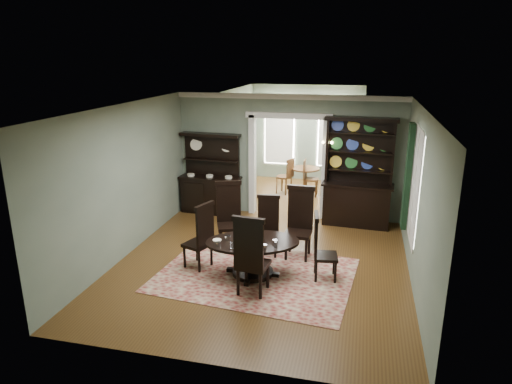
% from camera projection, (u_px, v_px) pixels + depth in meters
% --- Properties ---
extents(room, '(5.51, 6.01, 3.01)m').
position_uv_depth(room, '(262.00, 186.00, 8.35)').
color(room, brown).
rests_on(room, ground).
extents(parlor, '(3.51, 3.50, 3.01)m').
position_uv_depth(parlor, '(302.00, 138.00, 13.48)').
color(parlor, brown).
rests_on(parlor, ground).
extents(doorway_trim, '(2.08, 0.25, 2.57)m').
position_uv_depth(doorway_trim, '(288.00, 152.00, 11.09)').
color(doorway_trim, silver).
rests_on(doorway_trim, floor).
extents(right_window, '(0.15, 1.47, 2.12)m').
position_uv_depth(right_window, '(412.00, 182.00, 8.57)').
color(right_window, white).
rests_on(right_window, wall_right).
extents(wall_sconce, '(0.27, 0.21, 0.21)m').
position_uv_depth(wall_sconce, '(328.00, 144.00, 10.66)').
color(wall_sconce, gold).
rests_on(wall_sconce, back_wall_right).
extents(rug, '(3.71, 2.88, 0.01)m').
position_uv_depth(rug, '(256.00, 275.00, 8.39)').
color(rug, maroon).
rests_on(rug, floor).
extents(dining_table, '(1.96, 1.96, 0.67)m').
position_uv_depth(dining_table, '(253.00, 251.00, 8.28)').
color(dining_table, black).
rests_on(dining_table, rug).
extents(centerpiece, '(1.22, 0.78, 0.20)m').
position_uv_depth(centerpiece, '(249.00, 238.00, 8.22)').
color(centerpiece, silver).
rests_on(centerpiece, dining_table).
extents(chair_far_left, '(0.66, 0.65, 1.41)m').
position_uv_depth(chair_far_left, '(229.00, 213.00, 9.43)').
color(chair_far_left, black).
rests_on(chair_far_left, rug).
extents(chair_far_mid, '(0.50, 0.48, 1.21)m').
position_uv_depth(chair_far_mid, '(268.00, 223.00, 9.18)').
color(chair_far_mid, black).
rests_on(chair_far_mid, rug).
extents(chair_far_right, '(0.55, 0.52, 1.43)m').
position_uv_depth(chair_far_right, '(300.00, 220.00, 9.03)').
color(chair_far_right, black).
rests_on(chair_far_right, rug).
extents(chair_end_left, '(0.59, 0.61, 1.30)m').
position_uv_depth(chair_end_left, '(202.00, 234.00, 8.47)').
color(chair_end_left, black).
rests_on(chair_end_left, rug).
extents(chair_end_right, '(0.49, 0.51, 1.23)m').
position_uv_depth(chair_end_right, '(320.00, 245.00, 8.09)').
color(chair_end_right, black).
rests_on(chair_end_right, rug).
extents(chair_near, '(0.58, 0.55, 1.43)m').
position_uv_depth(chair_near, '(251.00, 254.00, 7.48)').
color(chair_near, black).
rests_on(chair_near, rug).
extents(sideboard, '(1.57, 0.64, 2.02)m').
position_uv_depth(sideboard, '(211.00, 185.00, 11.56)').
color(sideboard, black).
rests_on(sideboard, floor).
extents(welsh_dresser, '(1.66, 0.70, 2.54)m').
position_uv_depth(welsh_dresser, '(358.00, 187.00, 10.66)').
color(welsh_dresser, black).
rests_on(welsh_dresser, floor).
extents(parlor_table, '(0.81, 0.81, 0.75)m').
position_uv_depth(parlor_table, '(305.00, 177.00, 13.21)').
color(parlor_table, '#553618').
rests_on(parlor_table, parlor_floor).
extents(parlor_chair_left, '(0.49, 0.48, 1.05)m').
position_uv_depth(parlor_chair_left, '(286.00, 175.00, 13.12)').
color(parlor_chair_left, '#553618').
rests_on(parlor_chair_left, parlor_floor).
extents(parlor_chair_right, '(0.44, 0.44, 1.04)m').
position_uv_depth(parlor_chair_right, '(309.00, 177.00, 12.93)').
color(parlor_chair_right, '#553618').
rests_on(parlor_chair_right, parlor_floor).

